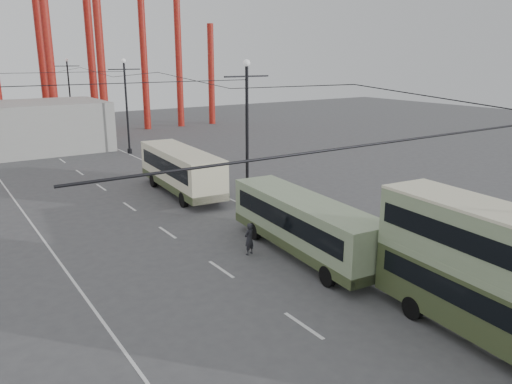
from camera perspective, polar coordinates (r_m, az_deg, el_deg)
ground at (r=17.14m, az=17.20°, el=-19.05°), size 160.00×160.00×0.00m
road_markings at (r=31.61m, az=-12.59°, el=-2.60°), size 12.52×120.00×0.01m
lamp_post_mid at (r=31.91m, az=-1.03°, el=6.56°), size 3.20×0.44×9.32m
lamp_post_far at (r=51.67m, az=-14.56°, el=9.39°), size 3.20×0.44×9.32m
lamp_post_distant at (r=72.73m, az=-20.51°, el=10.47°), size 3.20×0.44×9.32m
double_decker_bus at (r=18.31m, az=25.82°, el=-8.21°), size 3.00×8.99×4.74m
single_decker_green at (r=24.40m, az=5.46°, el=-3.62°), size 3.25×10.35×2.88m
single_decker_cream at (r=35.69m, az=-8.57°, el=2.58°), size 3.30×10.30×3.15m
pedestrian at (r=24.62m, az=-0.79°, el=-5.38°), size 0.68×0.55×1.62m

